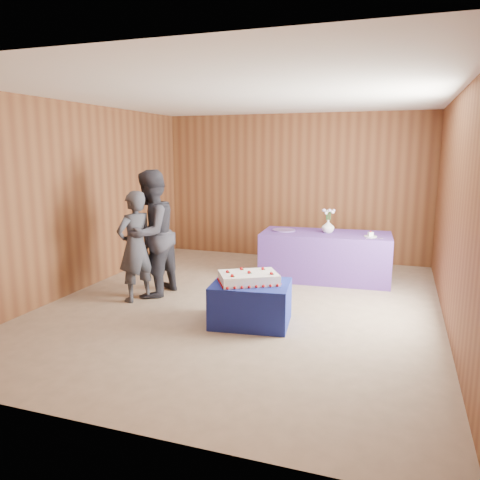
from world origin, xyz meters
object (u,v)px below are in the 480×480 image
at_px(sheet_cake, 249,278).
at_px(cake_table, 251,303).
at_px(vase, 328,226).
at_px(serving_table, 325,256).
at_px(guest_right, 151,234).
at_px(guest_left, 135,247).

bearing_deg(sheet_cake, cake_table, -24.11).
distance_m(cake_table, vase, 2.42).
relative_size(cake_table, sheet_cake, 1.08).
bearing_deg(serving_table, sheet_cake, -107.59).
distance_m(vase, guest_right, 2.77).
xyz_separation_m(cake_table, serving_table, (0.53, 2.26, 0.12)).
relative_size(serving_table, guest_right, 1.13).
relative_size(sheet_cake, guest_left, 0.55).
bearing_deg(guest_right, vase, 131.20).
distance_m(sheet_cake, guest_left, 1.76).
bearing_deg(cake_table, serving_table, 69.75).
height_order(serving_table, guest_right, guest_right).
xyz_separation_m(serving_table, guest_left, (-2.27, -1.92, 0.38)).
xyz_separation_m(serving_table, guest_right, (-2.19, -1.64, 0.51)).
relative_size(guest_left, guest_right, 0.85).
bearing_deg(serving_table, cake_table, -106.96).
distance_m(guest_left, guest_right, 0.32).
relative_size(cake_table, guest_right, 0.51).
bearing_deg(cake_table, guest_right, 152.40).
height_order(cake_table, sheet_cake, sheet_cake).
relative_size(cake_table, guest_left, 0.60).
relative_size(serving_table, guest_left, 1.33).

